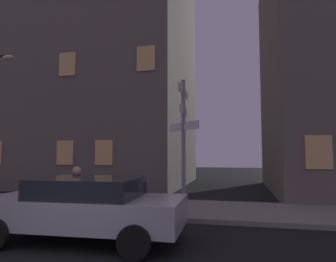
{
  "coord_description": "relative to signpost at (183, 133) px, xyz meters",
  "views": [
    {
      "loc": [
        2.97,
        -3.66,
        1.94
      ],
      "look_at": [
        0.97,
        5.01,
        2.62
      ],
      "focal_mm": 32.11,
      "sensor_mm": 36.0,
      "label": 1
    }
  ],
  "objects": [
    {
      "name": "car_side_parked",
      "position": [
        -1.77,
        -2.68,
        -1.8
      ],
      "size": [
        4.59,
        2.23,
        1.4
      ],
      "color": "#B7B7BC",
      "rests_on": "ground_plane"
    },
    {
      "name": "cyclist",
      "position": [
        -2.49,
        -1.91,
        -1.81
      ],
      "size": [
        1.81,
        0.38,
        1.61
      ],
      "color": "black",
      "rests_on": "ground_plane"
    },
    {
      "name": "sidewalk_kerb",
      "position": [
        -1.39,
        1.21,
        -2.49
      ],
      "size": [
        40.0,
        3.38,
        0.14
      ],
      "primitive_type": "cube",
      "color": "gray",
      "rests_on": "ground_plane"
    },
    {
      "name": "building_left_block",
      "position": [
        -6.76,
        9.38,
        5.66
      ],
      "size": [
        10.43,
        9.81,
        16.45
      ],
      "color": "#6B6056",
      "rests_on": "ground_plane"
    },
    {
      "name": "signpost",
      "position": [
        0.0,
        0.0,
        0.0
      ],
      "size": [
        1.09,
        1.6,
        4.06
      ],
      "color": "gray",
      "rests_on": "sidewalk_kerb"
    }
  ]
}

